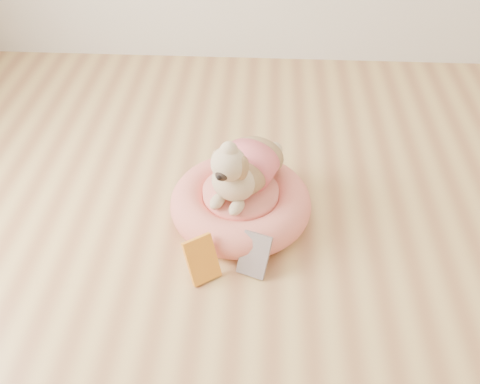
# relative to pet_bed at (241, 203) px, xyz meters

# --- Properties ---
(floor) EXTENTS (4.50, 4.50, 0.00)m
(floor) POSITION_rel_pet_bed_xyz_m (0.14, -0.75, -0.07)
(floor) COLOR #AF7649
(floor) RESTS_ON ground
(pet_bed) EXTENTS (0.61, 0.61, 0.16)m
(pet_bed) POSITION_rel_pet_bed_xyz_m (0.00, 0.00, 0.00)
(pet_bed) COLOR #EB675C
(pet_bed) RESTS_ON floor
(dog) EXTENTS (0.44, 0.51, 0.32)m
(dog) POSITION_rel_pet_bed_xyz_m (0.01, 0.01, 0.24)
(dog) COLOR brown
(dog) RESTS_ON pet_bed
(book_yellow) EXTENTS (0.15, 0.15, 0.17)m
(book_yellow) POSITION_rel_pet_bed_xyz_m (-0.13, -0.34, 0.01)
(book_yellow) COLOR yellow
(book_yellow) RESTS_ON floor
(book_white) EXTENTS (0.14, 0.14, 0.16)m
(book_white) POSITION_rel_pet_bed_xyz_m (0.07, -0.30, 0.00)
(book_white) COLOR silver
(book_white) RESTS_ON floor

